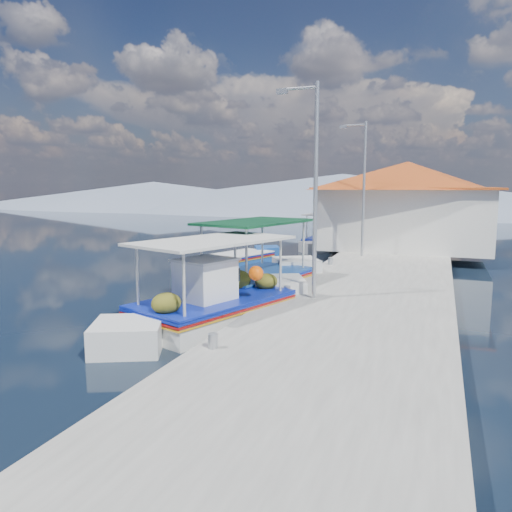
% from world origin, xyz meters
% --- Properties ---
extents(ground, '(160.00, 160.00, 0.00)m').
position_xyz_m(ground, '(0.00, 0.00, 0.00)').
color(ground, black).
rests_on(ground, ground).
extents(quay, '(5.00, 44.00, 0.50)m').
position_xyz_m(quay, '(5.90, 6.00, 0.25)').
color(quay, '#ACA9A1').
rests_on(quay, ground).
extents(bollards, '(0.20, 17.20, 0.30)m').
position_xyz_m(bollards, '(3.80, 5.25, 0.65)').
color(bollards, '#A5A8AD').
rests_on(bollards, quay).
extents(main_caique, '(3.92, 7.31, 2.55)m').
position_xyz_m(main_caique, '(2.30, 0.18, 0.49)').
color(main_caique, white).
rests_on(main_caique, ground).
extents(caique_green_canopy, '(3.44, 7.33, 2.82)m').
position_xyz_m(caique_green_canopy, '(2.16, 3.72, 0.42)').
color(caique_green_canopy, white).
rests_on(caique_green_canopy, ground).
extents(caique_blue_hull, '(2.74, 5.25, 0.98)m').
position_xyz_m(caique_blue_hull, '(-0.57, 8.95, 0.27)').
color(caique_blue_hull, '#194797').
rests_on(caique_blue_hull, ground).
extents(caique_far, '(2.35, 6.48, 2.28)m').
position_xyz_m(caique_far, '(1.64, 17.12, 0.42)').
color(caique_far, white).
rests_on(caique_far, ground).
extents(harbor_building, '(10.49, 10.49, 4.40)m').
position_xyz_m(harbor_building, '(6.20, 15.00, 2.78)').
color(harbor_building, silver).
rests_on(harbor_building, quay).
extents(lamp_post_near, '(1.21, 0.14, 6.00)m').
position_xyz_m(lamp_post_near, '(4.51, 2.00, 3.85)').
color(lamp_post_near, '#A5A8AD').
rests_on(lamp_post_near, quay).
extents(lamp_post_far, '(1.21, 0.14, 6.00)m').
position_xyz_m(lamp_post_far, '(4.51, 11.00, 3.85)').
color(lamp_post_far, '#A5A8AD').
rests_on(lamp_post_far, quay).
extents(mountain_ridge, '(171.40, 96.00, 5.50)m').
position_xyz_m(mountain_ridge, '(6.54, 56.00, 2.04)').
color(mountain_ridge, gray).
rests_on(mountain_ridge, ground).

